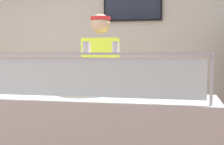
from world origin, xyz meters
TOP-DOWN VIEW (x-y plane):
  - shop_rear_unit at (1.02, 2.59)m, footprint 6.45×0.13m
  - sneeze_guard at (1.02, 0.06)m, footprint 1.87×0.06m
  - pizza_tray at (0.84, 0.44)m, footprint 0.46×0.46m
  - pizza_server at (0.81, 0.42)m, footprint 0.10×0.29m
  - parmesan_shaker at (1.00, 0.06)m, footprint 0.06×0.06m
  - pepper_flake_shaker at (1.23, 0.06)m, footprint 0.06×0.06m
  - worker_figure at (0.87, 1.01)m, footprint 0.41×0.50m
  - prep_shelf at (-0.70, 2.10)m, footprint 0.70×0.55m
  - pizza_box_stack at (-0.70, 2.10)m, footprint 0.49×0.49m

SIDE VIEW (x-z plane):
  - prep_shelf at x=-0.70m, z-range 0.00..0.89m
  - pizza_tray at x=0.84m, z-range 0.95..0.98m
  - pizza_box_stack at x=-0.70m, z-range 0.89..1.07m
  - pizza_server at x=0.81m, z-range 0.99..0.99m
  - worker_figure at x=0.87m, z-range 0.13..1.89m
  - sneeze_guard at x=1.02m, z-range 1.01..1.40m
  - shop_rear_unit at x=1.02m, z-range 0.01..2.71m
  - pepper_flake_shaker at x=1.23m, z-range 1.34..1.42m
  - parmesan_shaker at x=1.00m, z-range 1.34..1.42m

